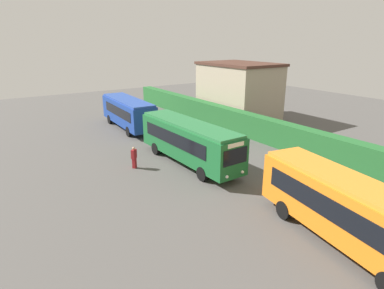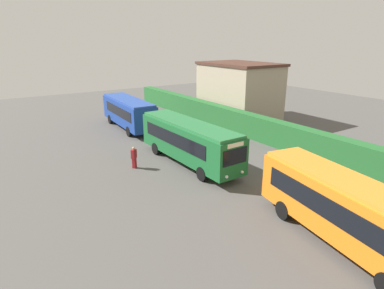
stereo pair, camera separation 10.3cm
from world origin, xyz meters
The scene contains 9 objects.
ground_plane centered at (0.00, 0.00, 0.00)m, with size 80.85×80.85×0.00m, color #514F4C.
bus_blue centered at (-12.83, -0.36, 1.83)m, with size 9.88×2.89×3.18m.
bus_green centered at (-0.49, -0.61, 1.88)m, with size 10.63×2.72×3.28m.
bus_orange centered at (12.32, -0.28, 1.88)m, with size 10.06×3.93×3.27m.
person_left centered at (-14.14, 1.57, 1.01)m, with size 0.32×0.44×1.88m.
person_center centered at (-1.91, -4.55, 0.87)m, with size 0.47×0.51×1.66m.
hedge_row centered at (0.00, 8.38, 1.14)m, with size 52.42×1.25×2.27m, color #24632D.
depot_building centered at (-9.84, 12.53, 3.32)m, with size 9.34×6.42×6.62m.
traffic_cone centered at (-6.11, 5.01, 0.30)m, with size 0.36×0.36×0.60m, color orange.
Camera 2 is at (19.24, -13.28, 9.21)m, focal length 30.15 mm.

